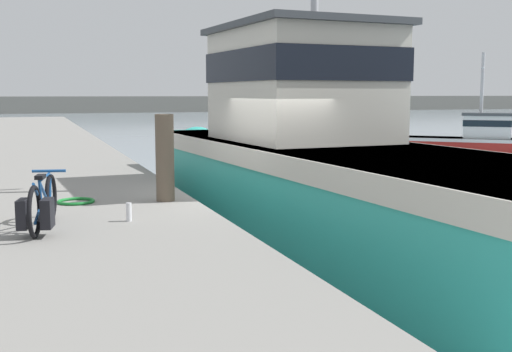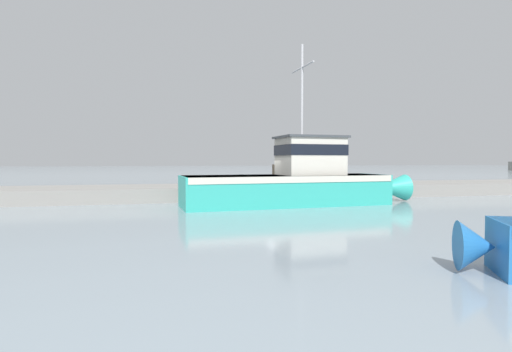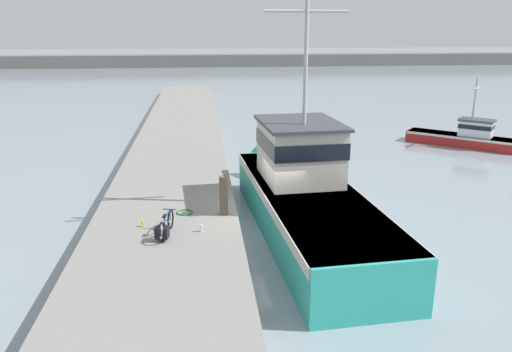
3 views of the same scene
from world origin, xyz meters
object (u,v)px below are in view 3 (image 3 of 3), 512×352
Objects in this scene: boat_white_moored at (468,137)px; fishing_boat_main at (304,192)px; mooring_post at (224,195)px; water_bottle_by_bike at (201,228)px; water_bottle_on_curb at (143,224)px; bicycle_touring at (165,227)px.

fishing_boat_main is at bearing -6.21° from boat_white_moored.
boat_white_moored is at bearing 37.85° from mooring_post.
mooring_post is at bearing 61.49° from water_bottle_by_bike.
boat_white_moored is 21.65m from water_bottle_by_bike.
water_bottle_on_curb is at bearing -170.62° from fishing_boat_main.
boat_white_moored is at bearing 50.40° from bicycle_touring.
fishing_boat_main is 2.11× the size of boat_white_moored.
water_bottle_by_bike is (1.14, 0.30, -0.20)m from bicycle_touring.
boat_white_moored reaches higher than water_bottle_on_curb.
boat_white_moored is 3.88× the size of bicycle_touring.
fishing_boat_main is 3.02m from mooring_post.
bicycle_touring is 6.69× the size of water_bottle_by_bike.
fishing_boat_main is 5.44m from bicycle_touring.
boat_white_moored is 22.73m from bicycle_touring.
bicycle_touring is 1.21× the size of mooring_post.
bicycle_touring reaches higher than water_bottle_on_curb.
water_bottle_on_curb is at bearing 161.88° from water_bottle_by_bike.
mooring_post is 1.79m from water_bottle_by_bike.
fishing_boat_main is 17.50m from boat_white_moored.
mooring_post reaches higher than bicycle_touring.
boat_white_moored reaches higher than mooring_post.
fishing_boat_main is 5.89m from water_bottle_on_curb.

